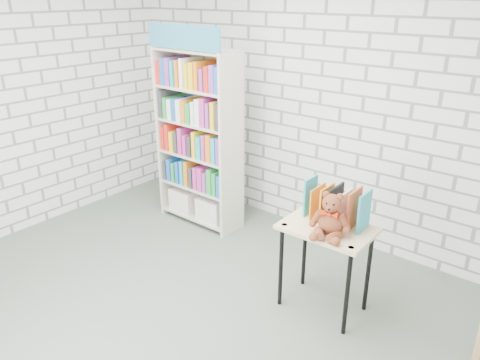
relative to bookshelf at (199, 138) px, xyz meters
The scene contains 6 objects.
ground 1.89m from the bookshelf, 57.56° to the right, with size 4.50×4.50×0.00m, color #4E5C4E.
room_shell 1.79m from the bookshelf, 57.56° to the right, with size 4.52×4.02×2.81m.
bookshelf is the anchor object (origin of this frame).
display_table 2.00m from the bookshelf, 15.97° to the right, with size 0.71×0.50×0.76m.
table_books 1.95m from the bookshelf, 12.76° to the right, with size 0.49×0.22×0.29m.
teddy_bear 2.08m from the bookshelf, 18.23° to the right, with size 0.31×0.30×0.34m.
Camera 1 is at (2.56, -2.15, 2.48)m, focal length 35.00 mm.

